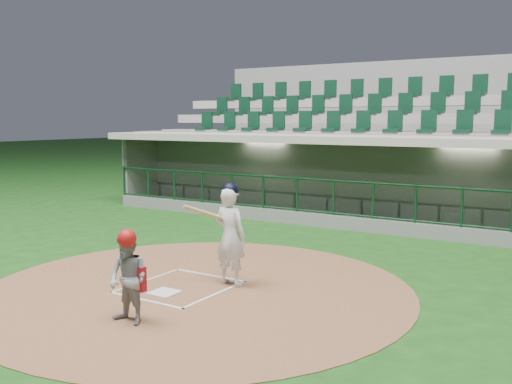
% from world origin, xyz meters
% --- Properties ---
extents(ground, '(120.00, 120.00, 0.00)m').
position_xyz_m(ground, '(0.00, 0.00, 0.00)').
color(ground, '#144012').
rests_on(ground, ground).
extents(dirt_circle, '(7.20, 7.20, 0.01)m').
position_xyz_m(dirt_circle, '(0.30, -0.20, 0.01)').
color(dirt_circle, brown).
rests_on(dirt_circle, ground).
extents(home_plate, '(0.43, 0.43, 0.02)m').
position_xyz_m(home_plate, '(0.00, -0.70, 0.02)').
color(home_plate, silver).
rests_on(home_plate, dirt_circle).
extents(batter_box_chalk, '(1.55, 1.80, 0.01)m').
position_xyz_m(batter_box_chalk, '(0.00, -0.30, 0.02)').
color(batter_box_chalk, silver).
rests_on(batter_box_chalk, ground).
extents(dugout_structure, '(16.40, 3.70, 3.00)m').
position_xyz_m(dugout_structure, '(0.06, 7.81, 0.97)').
color(dugout_structure, slate).
rests_on(dugout_structure, ground).
extents(seating_deck, '(17.00, 6.72, 5.15)m').
position_xyz_m(seating_deck, '(0.00, 10.91, 1.42)').
color(seating_deck, slate).
rests_on(seating_deck, ground).
extents(batter, '(0.86, 0.87, 1.77)m').
position_xyz_m(batter, '(0.64, 0.28, 0.90)').
color(batter, silver).
rests_on(batter, dirt_circle).
extents(catcher, '(0.63, 0.51, 1.33)m').
position_xyz_m(catcher, '(0.50, -2.00, 0.66)').
color(catcher, gray).
rests_on(catcher, dirt_circle).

